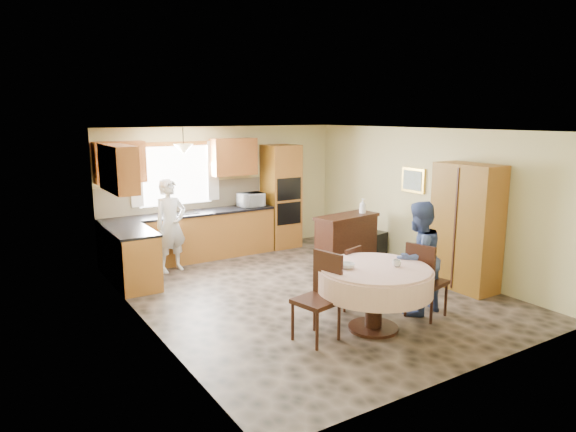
% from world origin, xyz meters
% --- Properties ---
extents(floor, '(5.00, 6.00, 0.01)m').
position_xyz_m(floor, '(0.00, 0.00, 0.00)').
color(floor, brown).
rests_on(floor, ground).
extents(ceiling, '(5.00, 6.00, 0.01)m').
position_xyz_m(ceiling, '(0.00, 0.00, 2.50)').
color(ceiling, white).
rests_on(ceiling, wall_back).
extents(wall_back, '(5.00, 0.02, 2.50)m').
position_xyz_m(wall_back, '(0.00, 3.00, 1.25)').
color(wall_back, '#D1C786').
rests_on(wall_back, floor).
extents(wall_front, '(5.00, 0.02, 2.50)m').
position_xyz_m(wall_front, '(0.00, -3.00, 1.25)').
color(wall_front, '#D1C786').
rests_on(wall_front, floor).
extents(wall_left, '(0.02, 6.00, 2.50)m').
position_xyz_m(wall_left, '(-2.50, 0.00, 1.25)').
color(wall_left, '#D1C786').
rests_on(wall_left, floor).
extents(wall_right, '(0.02, 6.00, 2.50)m').
position_xyz_m(wall_right, '(2.50, 0.00, 1.25)').
color(wall_right, '#D1C786').
rests_on(wall_right, floor).
extents(window, '(1.40, 0.03, 1.10)m').
position_xyz_m(window, '(-1.00, 2.98, 1.60)').
color(window, white).
rests_on(window, wall_back).
extents(curtain_left, '(0.22, 0.02, 1.15)m').
position_xyz_m(curtain_left, '(-1.75, 2.93, 1.65)').
color(curtain_left, white).
rests_on(curtain_left, wall_back).
extents(curtain_right, '(0.22, 0.02, 1.15)m').
position_xyz_m(curtain_right, '(-0.25, 2.93, 1.65)').
color(curtain_right, white).
rests_on(curtain_right, wall_back).
extents(base_cab_back, '(3.30, 0.60, 0.88)m').
position_xyz_m(base_cab_back, '(-0.85, 2.70, 0.44)').
color(base_cab_back, '#B66930').
rests_on(base_cab_back, floor).
extents(counter_back, '(3.30, 0.64, 0.04)m').
position_xyz_m(counter_back, '(-0.85, 2.70, 0.90)').
color(counter_back, black).
rests_on(counter_back, base_cab_back).
extents(base_cab_left, '(0.60, 1.20, 0.88)m').
position_xyz_m(base_cab_left, '(-2.20, 1.80, 0.44)').
color(base_cab_left, '#B66930').
rests_on(base_cab_left, floor).
extents(counter_left, '(0.64, 1.20, 0.04)m').
position_xyz_m(counter_left, '(-2.20, 1.80, 0.90)').
color(counter_left, black).
rests_on(counter_left, base_cab_left).
extents(backsplash, '(3.30, 0.02, 0.55)m').
position_xyz_m(backsplash, '(-0.85, 2.99, 1.18)').
color(backsplash, beige).
rests_on(backsplash, wall_back).
extents(wall_cab_left, '(0.85, 0.33, 0.72)m').
position_xyz_m(wall_cab_left, '(-2.05, 2.83, 1.91)').
color(wall_cab_left, '#A85E2A').
rests_on(wall_cab_left, wall_back).
extents(wall_cab_right, '(0.90, 0.33, 0.72)m').
position_xyz_m(wall_cab_right, '(0.15, 2.83, 1.91)').
color(wall_cab_right, '#A85E2A').
rests_on(wall_cab_right, wall_back).
extents(wall_cab_side, '(0.33, 1.20, 0.72)m').
position_xyz_m(wall_cab_side, '(-2.33, 1.80, 1.91)').
color(wall_cab_side, '#A85E2A').
rests_on(wall_cab_side, wall_left).
extents(oven_tower, '(0.66, 0.62, 2.12)m').
position_xyz_m(oven_tower, '(1.15, 2.69, 1.06)').
color(oven_tower, '#B66930').
rests_on(oven_tower, floor).
extents(oven_upper, '(0.56, 0.01, 0.45)m').
position_xyz_m(oven_upper, '(1.15, 2.38, 1.25)').
color(oven_upper, black).
rests_on(oven_upper, oven_tower).
extents(oven_lower, '(0.56, 0.01, 0.45)m').
position_xyz_m(oven_lower, '(1.15, 2.38, 0.75)').
color(oven_lower, black).
rests_on(oven_lower, oven_tower).
extents(pendant, '(0.36, 0.36, 0.18)m').
position_xyz_m(pendant, '(-1.00, 2.50, 2.12)').
color(pendant, beige).
rests_on(pendant, ceiling).
extents(sideboard, '(1.29, 0.68, 0.88)m').
position_xyz_m(sideboard, '(1.44, 0.87, 0.44)').
color(sideboard, '#361A0E').
rests_on(sideboard, floor).
extents(space_heater, '(0.42, 0.34, 0.51)m').
position_xyz_m(space_heater, '(2.20, 0.90, 0.26)').
color(space_heater, black).
rests_on(space_heater, floor).
extents(cupboard, '(0.52, 1.04, 1.99)m').
position_xyz_m(cupboard, '(2.22, -1.13, 0.99)').
color(cupboard, '#B66930').
rests_on(cupboard, floor).
extents(dining_table, '(1.46, 1.46, 0.83)m').
position_xyz_m(dining_table, '(-0.08, -1.60, 0.65)').
color(dining_table, '#361A0E').
rests_on(dining_table, floor).
extents(chair_left, '(0.56, 0.56, 1.08)m').
position_xyz_m(chair_left, '(-0.81, -1.45, 0.60)').
color(chair_left, '#361A0E').
rests_on(chair_left, floor).
extents(chair_back, '(0.48, 0.48, 0.90)m').
position_xyz_m(chair_back, '(0.11, -0.80, 0.50)').
color(chair_back, '#361A0E').
rests_on(chair_back, floor).
extents(chair_right, '(0.55, 0.55, 1.05)m').
position_xyz_m(chair_right, '(0.74, -1.66, 0.58)').
color(chair_right, '#361A0E').
rests_on(chair_right, floor).
extents(framed_picture, '(0.06, 0.53, 0.44)m').
position_xyz_m(framed_picture, '(2.47, 0.28, 1.56)').
color(framed_picture, gold).
rests_on(framed_picture, wall_right).
extents(microwave, '(0.49, 0.34, 0.27)m').
position_xyz_m(microwave, '(0.42, 2.65, 1.06)').
color(microwave, silver).
rests_on(microwave, counter_back).
extents(person_sink, '(0.67, 0.51, 1.64)m').
position_xyz_m(person_sink, '(-1.40, 2.22, 0.82)').
color(person_sink, silver).
rests_on(person_sink, floor).
extents(person_dining, '(0.82, 0.66, 1.58)m').
position_xyz_m(person_dining, '(0.80, -1.48, 0.79)').
color(person_dining, '#3A4B7F').
rests_on(person_dining, floor).
extents(bowl_sideboard, '(0.27, 0.27, 0.05)m').
position_xyz_m(bowl_sideboard, '(1.07, 0.87, 0.90)').
color(bowl_sideboard, '#B2B2B2').
rests_on(bowl_sideboard, sideboard).
extents(bottle_sideboard, '(0.14, 0.14, 0.33)m').
position_xyz_m(bottle_sideboard, '(1.80, 0.87, 1.04)').
color(bottle_sideboard, silver).
rests_on(bottle_sideboard, sideboard).
extents(cup_table, '(0.14, 0.14, 0.09)m').
position_xyz_m(cup_table, '(0.17, -1.73, 0.88)').
color(cup_table, '#B2B2B2').
rests_on(cup_table, dining_table).
extents(bowl_table, '(0.22, 0.22, 0.06)m').
position_xyz_m(bowl_table, '(-0.41, -1.45, 0.87)').
color(bowl_table, '#B2B2B2').
rests_on(bowl_table, dining_table).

